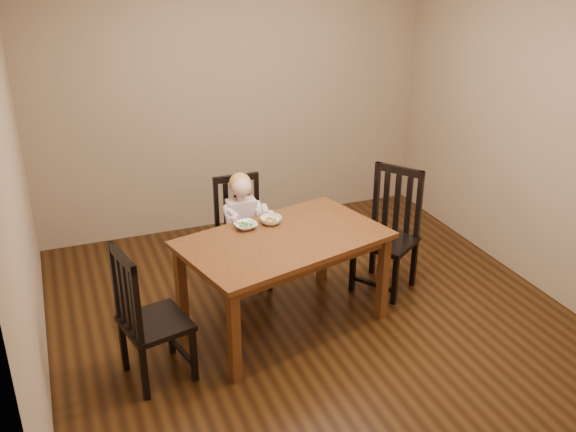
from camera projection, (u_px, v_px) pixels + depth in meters
name	position (u px, v px, depth m)	size (l,w,h in m)	color
room	(315.00, 156.00, 4.59)	(4.01, 4.01, 2.71)	#3A200C
dining_table	(284.00, 248.00, 4.79)	(1.68, 1.25, 0.75)	#492511
chair_child	(241.00, 234.00, 5.47)	(0.42, 0.40, 0.96)	black
chair_left	(148.00, 318.00, 4.24)	(0.50, 0.51, 1.00)	black
chair_right	(388.00, 233.00, 5.39)	(0.62, 0.62, 1.05)	black
toddler	(242.00, 221.00, 5.37)	(0.32, 0.40, 0.55)	silver
bowl_peas	(246.00, 226.00, 4.89)	(0.17, 0.17, 0.04)	white
bowl_veg	(271.00, 220.00, 4.97)	(0.17, 0.17, 0.05)	white
fork	(243.00, 225.00, 4.84)	(0.12, 0.06, 0.05)	silver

